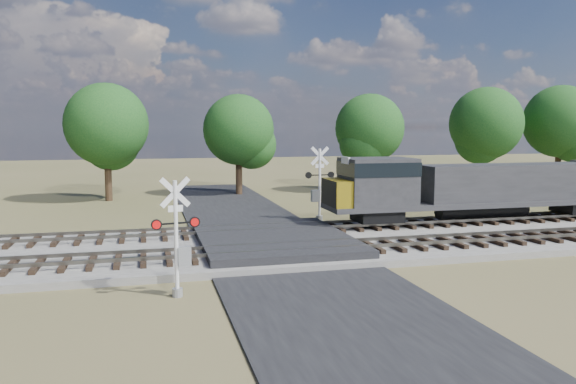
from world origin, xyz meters
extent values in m
plane|color=#4B4D29|center=(0.00, 0.00, 0.00)|extent=(160.00, 160.00, 0.00)
cube|color=gray|center=(10.00, 0.50, 0.15)|extent=(140.00, 10.00, 0.30)
cube|color=black|center=(0.00, 0.00, 0.04)|extent=(7.00, 60.00, 0.08)
cube|color=#262628|center=(0.00, 0.50, 0.32)|extent=(7.00, 9.00, 0.62)
cube|color=black|center=(2.00, -2.00, 0.39)|extent=(44.00, 2.60, 0.18)
cube|color=#5E5A51|center=(10.00, -2.72, 0.55)|extent=(140.00, 0.08, 0.15)
cube|color=#5E5A51|center=(10.00, -1.28, 0.55)|extent=(140.00, 0.08, 0.15)
cube|color=black|center=(2.00, 3.00, 0.39)|extent=(44.00, 2.60, 0.18)
cube|color=#5E5A51|center=(10.00, 2.28, 0.55)|extent=(140.00, 0.08, 0.15)
cube|color=#5E5A51|center=(10.00, 3.72, 0.55)|extent=(140.00, 0.08, 0.15)
cylinder|color=silver|center=(-4.88, -6.29, 1.99)|extent=(0.14, 0.14, 3.97)
cylinder|color=gray|center=(-4.88, -6.29, 0.15)|extent=(0.36, 0.36, 0.30)
cube|color=silver|center=(-4.88, -6.29, 3.57)|extent=(1.03, 0.22, 1.04)
cube|color=silver|center=(-4.88, -6.29, 3.57)|extent=(1.03, 0.22, 1.04)
cube|color=silver|center=(-4.88, -6.29, 3.03)|extent=(0.49, 0.12, 0.22)
cube|color=black|center=(-4.88, -6.29, 2.53)|extent=(1.57, 0.34, 0.06)
cylinder|color=red|center=(-5.52, -6.41, 2.53)|extent=(0.37, 0.16, 0.36)
cylinder|color=red|center=(-4.25, -6.18, 2.53)|extent=(0.37, 0.16, 0.36)
cube|color=gray|center=(-4.64, -6.25, 1.39)|extent=(0.49, 0.37, 0.65)
cylinder|color=silver|center=(4.48, 7.40, 2.22)|extent=(0.16, 0.16, 4.44)
cylinder|color=gray|center=(4.48, 7.40, 0.17)|extent=(0.40, 0.40, 0.33)
cube|color=silver|center=(4.48, 7.40, 3.99)|extent=(1.16, 0.06, 1.16)
cube|color=silver|center=(4.48, 7.40, 3.99)|extent=(1.16, 0.06, 1.16)
cube|color=silver|center=(4.48, 7.40, 3.38)|extent=(0.55, 0.04, 0.24)
cube|color=black|center=(4.48, 7.40, 2.83)|extent=(1.78, 0.08, 0.07)
cylinder|color=red|center=(5.20, 7.41, 2.83)|extent=(0.40, 0.11, 0.40)
cylinder|color=red|center=(3.76, 7.39, 2.83)|extent=(0.40, 0.11, 0.40)
cube|color=gray|center=(4.20, 7.40, 1.55)|extent=(0.50, 0.34, 0.72)
cube|color=#422F1C|center=(10.76, 12.65, 1.24)|extent=(3.92, 3.92, 2.47)
cube|color=#2B2B2D|center=(10.76, 12.65, 2.56)|extent=(4.31, 4.31, 0.18)
cylinder|color=black|center=(-8.66, 20.48, 2.28)|extent=(0.56, 0.56, 4.56)
sphere|color=#133E17|center=(-8.66, 20.48, 5.93)|extent=(6.39, 6.39, 6.39)
cylinder|color=black|center=(1.84, 21.77, 2.12)|extent=(0.56, 0.56, 4.24)
sphere|color=#133E17|center=(1.84, 21.77, 5.52)|extent=(5.94, 5.94, 5.94)
cylinder|color=black|center=(13.46, 21.33, 2.17)|extent=(0.56, 0.56, 4.34)
sphere|color=#133E17|center=(13.46, 21.33, 5.64)|extent=(6.07, 6.07, 6.07)
cylinder|color=black|center=(24.14, 19.86, 2.33)|extent=(0.56, 0.56, 4.67)
sphere|color=#133E17|center=(24.14, 19.86, 6.07)|extent=(6.53, 6.53, 6.53)
cylinder|color=black|center=(31.94, 19.79, 2.41)|extent=(0.56, 0.56, 4.82)
sphere|color=#133E17|center=(31.94, 19.79, 6.27)|extent=(6.75, 6.75, 6.75)
camera|label=1|loc=(-5.80, -25.15, 5.72)|focal=35.00mm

